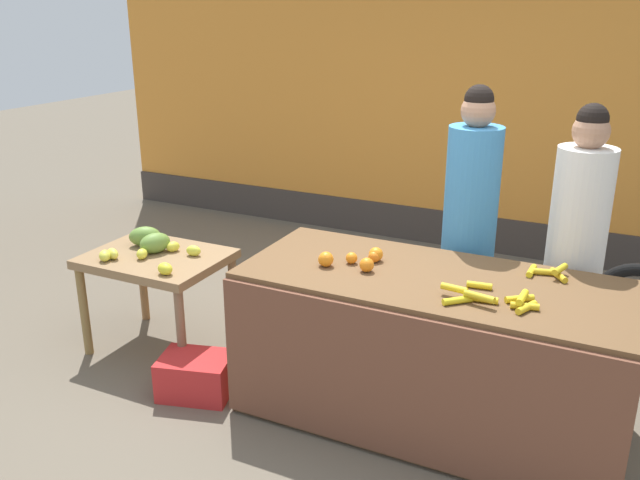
# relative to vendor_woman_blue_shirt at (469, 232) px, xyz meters

# --- Properties ---
(ground_plane) EXTENTS (24.00, 24.00, 0.00)m
(ground_plane) POSITION_rel_vendor_woman_blue_shirt_xyz_m (-0.51, -0.71, -0.95)
(ground_plane) COLOR #665B4C
(market_wall_back) EXTENTS (8.31, 0.23, 3.48)m
(market_wall_back) POSITION_rel_vendor_woman_blue_shirt_xyz_m (-0.51, 2.40, 0.75)
(market_wall_back) COLOR orange
(market_wall_back) RESTS_ON ground
(fruit_stall_counter) EXTENTS (2.17, 0.94, 0.90)m
(fruit_stall_counter) POSITION_rel_vendor_woman_blue_shirt_xyz_m (-0.01, -0.72, -0.50)
(fruit_stall_counter) COLOR brown
(fruit_stall_counter) RESTS_ON ground
(side_table_wooden) EXTENTS (0.93, 0.71, 0.71)m
(side_table_wooden) POSITION_rel_vendor_woman_blue_shirt_xyz_m (-1.98, -0.71, -0.34)
(side_table_wooden) COLOR olive
(side_table_wooden) RESTS_ON ground
(banana_bunch_pile) EXTENTS (0.58, 0.73, 0.07)m
(banana_bunch_pile) POSITION_rel_vendor_woman_blue_shirt_xyz_m (0.42, -0.76, -0.02)
(banana_bunch_pile) COLOR gold
(banana_bunch_pile) RESTS_ON fruit_stall_counter
(orange_pile) EXTENTS (0.33, 0.29, 0.09)m
(orange_pile) POSITION_rel_vendor_woman_blue_shirt_xyz_m (-0.49, -0.75, -0.01)
(orange_pile) COLOR orange
(orange_pile) RESTS_ON fruit_stall_counter
(mango_papaya_pile) EXTENTS (0.68, 0.55, 0.14)m
(mango_papaya_pile) POSITION_rel_vendor_woman_blue_shirt_xyz_m (-2.06, -0.68, -0.18)
(mango_papaya_pile) COLOR yellow
(mango_papaya_pile) RESTS_ON side_table_wooden
(vendor_woman_blue_shirt) EXTENTS (0.34, 0.34, 1.89)m
(vendor_woman_blue_shirt) POSITION_rel_vendor_woman_blue_shirt_xyz_m (0.00, 0.00, 0.00)
(vendor_woman_blue_shirt) COLOR #33333D
(vendor_woman_blue_shirt) RESTS_ON ground
(vendor_woman_white_shirt) EXTENTS (0.34, 0.34, 1.82)m
(vendor_woman_white_shirt) POSITION_rel_vendor_woman_blue_shirt_xyz_m (0.65, -0.02, -0.04)
(vendor_woman_white_shirt) COLOR #33333D
(vendor_woman_white_shirt) RESTS_ON ground
(produce_crate) EXTENTS (0.51, 0.43, 0.26)m
(produce_crate) POSITION_rel_vendor_woman_blue_shirt_xyz_m (-1.39, -1.11, -0.82)
(produce_crate) COLOR red
(produce_crate) RESTS_ON ground
(produce_sack) EXTENTS (0.42, 0.37, 0.50)m
(produce_sack) POSITION_rel_vendor_woman_blue_shirt_xyz_m (-1.26, 0.01, -0.70)
(produce_sack) COLOR tan
(produce_sack) RESTS_ON ground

